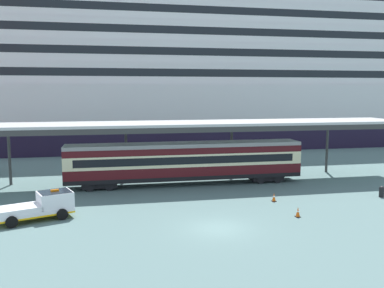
{
  "coord_description": "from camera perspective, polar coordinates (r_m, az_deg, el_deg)",
  "views": [
    {
      "loc": [
        -6.91,
        -25.72,
        9.06
      ],
      "look_at": [
        0.07,
        9.33,
        4.5
      ],
      "focal_mm": 38.72,
      "sensor_mm": 36.0,
      "label": 1
    }
  ],
  "objects": [
    {
      "name": "ground_plane",
      "position": [
        28.14,
        3.65,
        -11.53
      ],
      "size": [
        400.0,
        400.0,
        0.0
      ],
      "primitive_type": "plane",
      "color": "slate"
    },
    {
      "name": "cruise_ship",
      "position": [
        77.35,
        8.58,
        10.0
      ],
      "size": [
        145.46,
        26.55,
        38.13
      ],
      "color": "black",
      "rests_on": "ground"
    },
    {
      "name": "platform_canopy",
      "position": [
        40.2,
        -1.0,
        2.7
      ],
      "size": [
        44.67,
        6.08,
        6.08
      ],
      "color": "#B9B9B9",
      "rests_on": "ground"
    },
    {
      "name": "train_carriage",
      "position": [
        40.26,
        -0.89,
        -2.38
      ],
      "size": [
        22.82,
        2.81,
        4.11
      ],
      "color": "black",
      "rests_on": "ground"
    },
    {
      "name": "service_truck",
      "position": [
        31.68,
        -19.97,
        -7.94
      ],
      "size": [
        5.58,
        3.73,
        2.02
      ],
      "color": "white",
      "rests_on": "ground"
    },
    {
      "name": "traffic_cone_near",
      "position": [
        31.35,
        14.38,
        -9.07
      ],
      "size": [
        0.36,
        0.36,
        0.73
      ],
      "color": "black",
      "rests_on": "ground"
    },
    {
      "name": "traffic_cone_mid",
      "position": [
        35.17,
        11.22,
        -7.19
      ],
      "size": [
        0.36,
        0.36,
        0.73
      ],
      "color": "black",
      "rests_on": "ground"
    },
    {
      "name": "quay_bollard",
      "position": [
        39.42,
        24.67,
        -5.92
      ],
      "size": [
        0.48,
        0.48,
        0.96
      ],
      "color": "black",
      "rests_on": "ground"
    }
  ]
}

